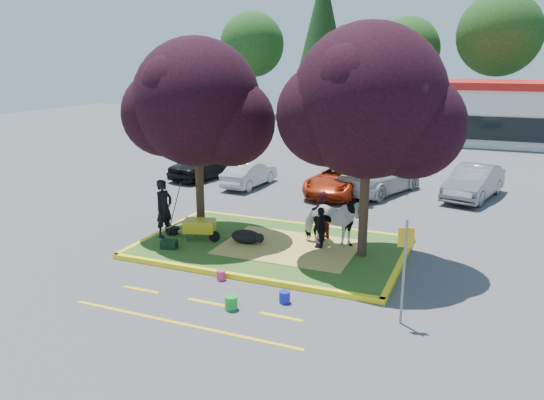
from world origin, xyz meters
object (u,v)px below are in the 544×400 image
at_px(sign_post, 405,261).
at_px(bucket_green, 231,303).
at_px(cow, 332,221).
at_px(car_black, 207,163).
at_px(bucket_pink, 221,275).
at_px(handler, 164,208).
at_px(calf, 246,237).
at_px(bucket_blue, 285,297).
at_px(wheelbarrow, 200,226).
at_px(car_silver, 249,174).

xyz_separation_m(sign_post, bucket_green, (-3.94, -0.86, -1.37)).
relative_size(cow, car_black, 0.43).
relative_size(bucket_green, bucket_pink, 1.25).
xyz_separation_m(handler, bucket_pink, (3.28, -2.22, -0.99)).
bearing_deg(bucket_green, calf, 110.47).
xyz_separation_m(bucket_pink, car_black, (-6.83, 11.45, 0.64)).
distance_m(handler, bucket_blue, 6.22).
relative_size(calf, handler, 0.53).
distance_m(handler, wheelbarrow, 1.37).
relative_size(bucket_blue, car_silver, 0.08).
distance_m(bucket_green, bucket_pink, 1.84).
bearing_deg(wheelbarrow, car_black, 100.82).
xyz_separation_m(cow, car_silver, (-6.15, 7.10, -0.38)).
distance_m(sign_post, bucket_green, 4.26).
xyz_separation_m(cow, bucket_green, (-1.07, -4.92, -0.80)).
relative_size(handler, wheelbarrow, 1.07).
distance_m(sign_post, car_black, 16.93).
relative_size(calf, bucket_pink, 3.78).
relative_size(handler, bucket_pink, 7.19).
bearing_deg(cow, wheelbarrow, 105.62).
height_order(handler, bucket_pink, handler).
relative_size(sign_post, bucket_blue, 8.26).
xyz_separation_m(handler, car_black, (-3.55, 9.23, -0.34)).
xyz_separation_m(cow, sign_post, (2.86, -4.06, 0.56)).
xyz_separation_m(cow, wheelbarrow, (-4.16, -1.07, -0.35)).
distance_m(car_black, car_silver, 2.98).
bearing_deg(handler, sign_post, -99.84).
height_order(bucket_blue, car_silver, car_silver).
bearing_deg(bucket_blue, handler, 152.02).
bearing_deg(sign_post, car_black, 117.75).
distance_m(bucket_blue, car_silver, 12.77).
bearing_deg(wheelbarrow, sign_post, -40.10).
xyz_separation_m(bucket_pink, bucket_blue, (2.14, -0.66, 0.02)).
distance_m(cow, bucket_green, 5.10).
xyz_separation_m(cow, bucket_pink, (-2.14, -3.42, -0.84)).
distance_m(bucket_green, car_black, 15.18).
xyz_separation_m(bucket_green, car_black, (-7.90, 12.94, 0.61)).
bearing_deg(calf, car_black, 129.59).
distance_m(calf, bucket_green, 4.41).
xyz_separation_m(handler, bucket_green, (4.35, -3.72, -0.95)).
height_order(calf, bucket_pink, calf).
xyz_separation_m(bucket_green, car_silver, (-5.08, 12.02, 0.42)).
relative_size(handler, bucket_blue, 6.44).
xyz_separation_m(calf, bucket_green, (1.54, -4.13, -0.20)).
relative_size(calf, wheelbarrow, 0.56).
xyz_separation_m(calf, wheelbarrow, (-1.55, -0.28, 0.25)).
bearing_deg(handler, bucket_green, -121.33).
height_order(bucket_green, bucket_blue, bucket_green).
distance_m(sign_post, bucket_pink, 5.24).
height_order(cow, car_silver, cow).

